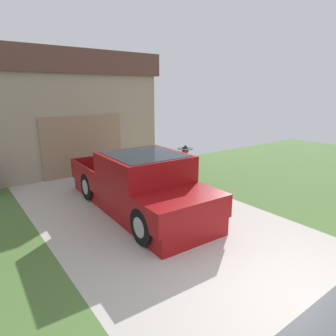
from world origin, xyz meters
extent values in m
cube|color=#B9B1A7|center=(0.00, 4.50, -0.03)|extent=(5.20, 9.00, 0.06)
cube|color=#4E7035|center=(8.60, 4.50, -0.03)|extent=(12.00, 9.00, 0.06)
cube|color=maroon|center=(-0.03, 4.90, 0.21)|extent=(1.95, 5.25, 0.42)
cube|color=maroon|center=(-0.04, 4.44, 1.00)|extent=(1.99, 2.04, 1.17)
cube|color=#1E2833|center=(-0.04, 4.44, 1.35)|extent=(1.76, 1.87, 0.49)
cube|color=maroon|center=(-0.10, 2.88, 0.68)|extent=(1.97, 1.21, 0.53)
cube|color=black|center=(0.03, 6.46, 0.45)|extent=(2.00, 2.14, 0.06)
cube|color=maroon|center=(0.96, 6.43, 0.72)|extent=(0.13, 2.08, 0.60)
cube|color=maroon|center=(-0.91, 6.49, 0.72)|extent=(0.13, 2.08, 0.60)
cube|color=maroon|center=(0.06, 7.47, 0.72)|extent=(1.93, 0.13, 0.60)
cube|color=black|center=(1.00, 3.71, 1.26)|extent=(0.11, 0.18, 0.20)
cylinder|color=black|center=(0.74, 3.02, 0.40)|extent=(0.29, 0.81, 0.80)
cylinder|color=#9E9EA3|center=(0.74, 3.02, 0.40)|extent=(0.29, 0.45, 0.44)
cylinder|color=black|center=(-0.92, 3.08, 0.40)|extent=(0.29, 0.81, 0.80)
cylinder|color=#9E9EA3|center=(-0.92, 3.08, 0.40)|extent=(0.29, 0.45, 0.44)
cylinder|color=black|center=(0.85, 6.22, 0.40)|extent=(0.29, 0.81, 0.80)
cylinder|color=#9E9EA3|center=(0.85, 6.22, 0.40)|extent=(0.29, 0.45, 0.44)
cylinder|color=black|center=(-0.81, 6.28, 0.40)|extent=(0.29, 0.81, 0.80)
cylinder|color=#9E9EA3|center=(-0.81, 6.28, 0.40)|extent=(0.29, 0.45, 0.44)
cylinder|color=navy|center=(1.43, 4.38, 0.43)|extent=(0.13, 0.13, 0.86)
cylinder|color=navy|center=(1.07, 4.35, 0.43)|extent=(0.13, 0.13, 0.86)
cylinder|color=#E55959|center=(1.25, 4.37, 1.13)|extent=(0.32, 0.32, 0.59)
cylinder|color=brown|center=(1.43, 4.39, 1.08)|extent=(0.09, 0.09, 0.63)
cylinder|color=brown|center=(1.07, 4.35, 1.08)|extent=(0.09, 0.09, 0.63)
sphere|color=brown|center=(1.25, 4.37, 1.54)|extent=(0.19, 0.19, 0.19)
cylinder|color=#232328|center=(1.25, 4.37, 1.59)|extent=(0.44, 0.44, 0.01)
cone|color=#232328|center=(1.25, 4.37, 1.64)|extent=(0.20, 0.20, 0.11)
cube|color=#232328|center=(1.34, 4.07, 0.10)|extent=(0.32, 0.15, 0.20)
torus|color=#232328|center=(1.34, 4.07, 0.25)|extent=(0.29, 0.02, 0.29)
cube|color=tan|center=(-1.30, 11.98, 1.86)|extent=(9.32, 6.03, 3.72)
cube|color=brown|center=(-1.30, 11.98, 4.16)|extent=(9.69, 6.27, 0.87)
cube|color=#93755B|center=(0.09, 8.94, 1.12)|extent=(3.09, 0.06, 2.25)
camera|label=1|loc=(-3.87, -1.70, 3.12)|focal=31.32mm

